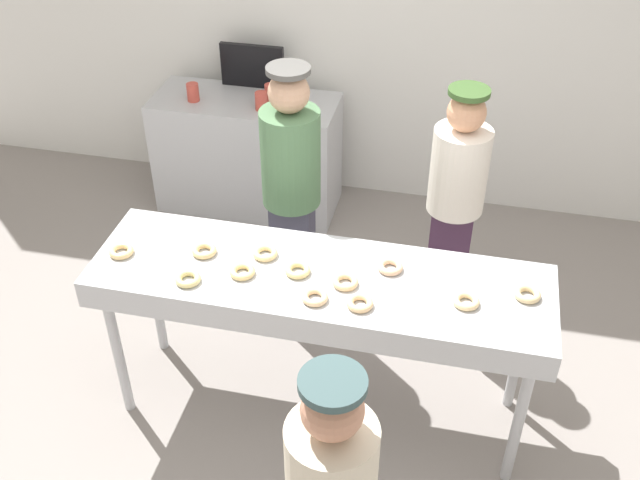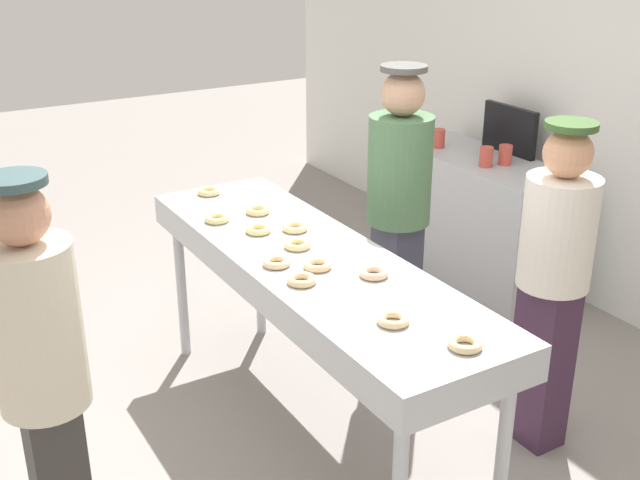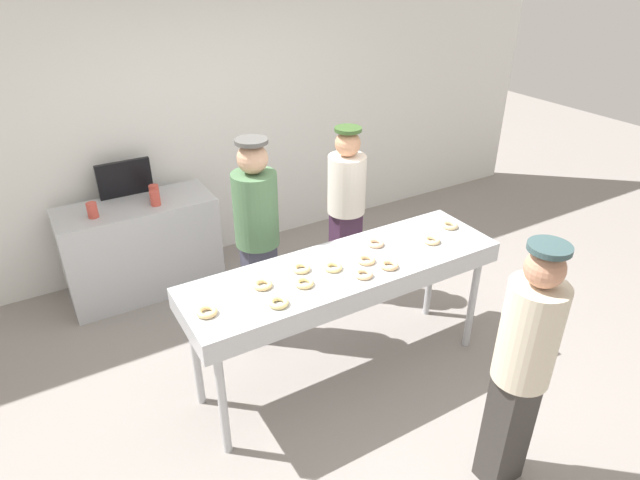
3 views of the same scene
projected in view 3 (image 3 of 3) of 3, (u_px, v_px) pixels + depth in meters
name	position (u px, v px, depth m)	size (l,w,h in m)	color
ground_plane	(342.00, 371.00, 4.14)	(16.00, 16.00, 0.00)	gray
back_wall	(214.00, 96.00, 5.12)	(8.00, 0.12, 3.21)	white
fryer_conveyor	(345.00, 274.00, 3.71)	(2.27, 0.65, 0.96)	#B7BABF
plain_donut_0	(304.00, 283.00, 3.44)	(0.12, 0.12, 0.03)	#F9D484
plain_donut_1	(333.00, 267.00, 3.61)	(0.12, 0.12, 0.03)	#F3D586
plain_donut_2	(263.00, 285.00, 3.43)	(0.12, 0.12, 0.03)	#F1CA82
plain_donut_3	(366.00, 260.00, 3.69)	(0.12, 0.12, 0.03)	#F7C88C
plain_donut_4	(364.00, 274.00, 3.53)	(0.12, 0.12, 0.03)	#F4C891
plain_donut_5	(389.00, 265.00, 3.63)	(0.12, 0.12, 0.03)	#F1C388
plain_donut_6	(375.00, 243.00, 3.90)	(0.12, 0.12, 0.03)	#F7C294
plain_donut_7	(279.00, 303.00, 3.25)	(0.12, 0.12, 0.03)	#E7D284
plain_donut_8	(207.00, 312.00, 3.17)	(0.12, 0.12, 0.03)	#F7CE86
plain_donut_9	(432.00, 240.00, 3.94)	(0.12, 0.12, 0.03)	#F6D193
plain_donut_10	(450.00, 225.00, 4.14)	(0.12, 0.12, 0.03)	beige
plain_donut_11	(301.00, 268.00, 3.60)	(0.12, 0.12, 0.03)	#F8D38A
worker_baker	(346.00, 206.00, 4.66)	(0.32, 0.32, 1.58)	#3E253C
worker_assistant	(257.00, 232.00, 4.07)	(0.33, 0.33, 1.69)	#39394A
customer_waiting	(522.00, 363.00, 2.90)	(0.31, 0.31, 1.63)	#35312E
prep_counter	(142.00, 248.00, 4.91)	(1.34, 0.56, 0.88)	#B7BABF
paper_cup_0	(92.00, 210.00, 4.45)	(0.09, 0.09, 0.13)	#CC4C3F
paper_cup_1	(154.00, 192.00, 4.77)	(0.09, 0.09, 0.13)	#CC4C3F
paper_cup_2	(155.00, 198.00, 4.66)	(0.09, 0.09, 0.13)	#CC4C3F
menu_display	(125.00, 178.00, 4.80)	(0.47, 0.04, 0.32)	black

